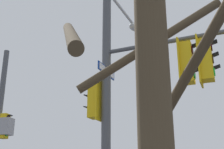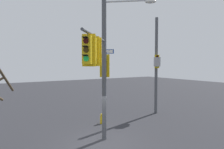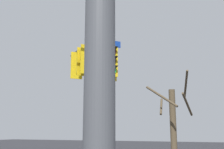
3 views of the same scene
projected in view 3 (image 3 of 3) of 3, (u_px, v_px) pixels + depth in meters
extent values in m
cylinder|color=#4C4F54|center=(107.00, 65.00, 10.05)|extent=(0.26, 0.26, 8.29)
cylinder|color=#4C4F54|center=(87.00, 44.00, 12.25)|extent=(3.35, 2.95, 0.12)
cube|color=yellow|center=(85.00, 60.00, 12.23)|extent=(0.46, 0.47, 1.10)
cube|color=yellow|center=(87.00, 59.00, 12.08)|extent=(0.39, 0.46, 1.30)
cylinder|color=#2F0403|center=(84.00, 54.00, 12.44)|extent=(0.16, 0.19, 0.22)
cube|color=black|center=(83.00, 51.00, 12.53)|extent=(0.26, 0.26, 0.06)
cylinder|color=#352504|center=(84.00, 61.00, 12.37)|extent=(0.16, 0.19, 0.22)
cube|color=black|center=(83.00, 59.00, 12.46)|extent=(0.26, 0.26, 0.06)
cylinder|color=#19D147|center=(84.00, 68.00, 12.30)|extent=(0.16, 0.19, 0.22)
cube|color=black|center=(83.00, 66.00, 12.39)|extent=(0.26, 0.26, 0.06)
cylinder|color=#4C4F54|center=(85.00, 47.00, 12.35)|extent=(0.04, 0.04, 0.15)
cube|color=yellow|center=(81.00, 63.00, 12.65)|extent=(0.46, 0.47, 1.10)
cube|color=yellow|center=(83.00, 62.00, 12.51)|extent=(0.38, 0.46, 1.30)
cylinder|color=#2F0403|center=(80.00, 56.00, 12.86)|extent=(0.16, 0.19, 0.22)
cube|color=black|center=(80.00, 54.00, 12.95)|extent=(0.26, 0.26, 0.06)
cylinder|color=#352504|center=(80.00, 63.00, 12.80)|extent=(0.16, 0.19, 0.22)
cube|color=black|center=(80.00, 61.00, 12.89)|extent=(0.26, 0.26, 0.06)
cylinder|color=#19D147|center=(80.00, 70.00, 12.73)|extent=(0.16, 0.19, 0.22)
cube|color=black|center=(79.00, 68.00, 12.82)|extent=(0.26, 0.26, 0.06)
cylinder|color=#4C4F54|center=(82.00, 49.00, 12.78)|extent=(0.04, 0.04, 0.15)
cube|color=yellow|center=(76.00, 66.00, 13.38)|extent=(0.47, 0.47, 1.10)
cube|color=yellow|center=(77.00, 65.00, 13.22)|extent=(0.43, 0.42, 1.30)
cylinder|color=#2F0403|center=(75.00, 60.00, 13.59)|extent=(0.18, 0.18, 0.22)
cube|color=black|center=(75.00, 58.00, 13.69)|extent=(0.26, 0.26, 0.06)
cylinder|color=#352504|center=(75.00, 67.00, 13.53)|extent=(0.18, 0.18, 0.22)
cube|color=black|center=(75.00, 65.00, 13.62)|extent=(0.26, 0.26, 0.06)
cylinder|color=#19D147|center=(75.00, 74.00, 13.46)|extent=(0.18, 0.18, 0.22)
cube|color=black|center=(74.00, 72.00, 13.55)|extent=(0.26, 0.26, 0.06)
cylinder|color=#4C4F54|center=(76.00, 54.00, 13.50)|extent=(0.04, 0.04, 0.15)
cube|color=yellow|center=(111.00, 62.00, 9.76)|extent=(0.46, 0.47, 1.10)
cube|color=yellow|center=(109.00, 63.00, 9.91)|extent=(0.41, 0.44, 1.30)
cylinder|color=#2F0403|center=(113.00, 51.00, 9.68)|extent=(0.17, 0.18, 0.22)
cube|color=black|center=(114.00, 47.00, 9.63)|extent=(0.26, 0.26, 0.06)
cylinder|color=#352504|center=(113.00, 61.00, 9.61)|extent=(0.17, 0.18, 0.22)
cube|color=black|center=(114.00, 57.00, 9.57)|extent=(0.26, 0.26, 0.06)
cylinder|color=#19D147|center=(113.00, 70.00, 9.54)|extent=(0.17, 0.18, 0.22)
cube|color=black|center=(114.00, 66.00, 9.50)|extent=(0.26, 0.26, 0.06)
cube|color=navy|center=(107.00, 43.00, 10.22)|extent=(0.74, 0.85, 0.24)
cube|color=white|center=(107.00, 43.00, 10.24)|extent=(0.66, 0.76, 0.18)
cylinder|color=brown|center=(173.00, 127.00, 14.31)|extent=(0.33, 0.33, 3.95)
cylinder|color=brown|center=(161.00, 96.00, 14.00)|extent=(1.79, 0.88, 1.25)
cylinder|color=brown|center=(186.00, 84.00, 14.67)|extent=(0.54, 1.55, 1.28)
cylinder|color=brown|center=(187.00, 104.00, 14.16)|extent=(0.30, 1.64, 1.08)
cylinder|color=brown|center=(161.00, 106.00, 14.66)|extent=(0.31, 1.22, 0.98)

